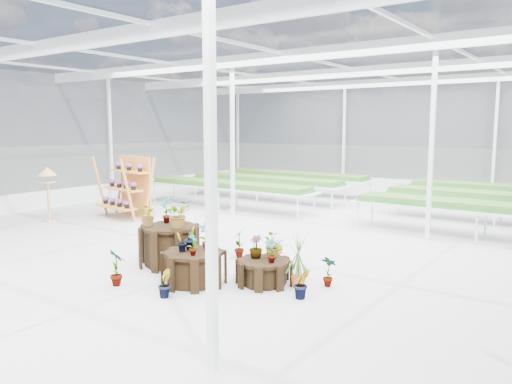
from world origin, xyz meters
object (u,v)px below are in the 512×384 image
Objects in this scene: plinth_mid at (194,268)px; plinth_low at (264,272)px; plinth_tall at (170,246)px; shelf_rack at (124,187)px; bird_table at (48,195)px.

plinth_mid reaches higher than plinth_low.
plinth_tall is 5.74m from shelf_rack.
bird_table is (-6.10, 1.23, 0.40)m from plinth_tall.
bird_table reaches higher than plinth_tall.
shelf_rack is at bearing 158.02° from plinth_low.
plinth_tall is at bearing -5.70° from bird_table.
plinth_tall is 1.22× the size of plinth_low.
plinth_tall reaches higher than plinth_mid.
bird_table reaches higher than plinth_mid.
plinth_tall is 1.06× the size of plinth_mid.
plinth_low is at bearing -12.25° from shelf_rack.
plinth_mid is at bearing -26.57° from plinth_tall.
shelf_rack reaches higher than plinth_tall.
plinth_low is at bearing -2.06° from bird_table.
plinth_tall is 0.63× the size of shelf_rack.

